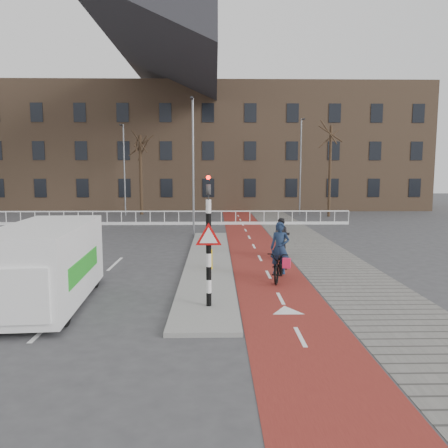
{
  "coord_description": "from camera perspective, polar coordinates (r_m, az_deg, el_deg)",
  "views": [
    {
      "loc": [
        -0.42,
        -13.47,
        3.74
      ],
      "look_at": [
        -0.05,
        5.0,
        1.5
      ],
      "focal_mm": 35.0,
      "sensor_mm": 36.0,
      "label": 1
    }
  ],
  "objects": [
    {
      "name": "tree_mid",
      "position": [
        38.41,
        -10.8,
        6.28
      ],
      "size": [
        0.27,
        0.27,
        6.79
      ],
      "primitive_type": "cylinder",
      "color": "#2F2215",
      "rests_on": "ground"
    },
    {
      "name": "streetlight_left",
      "position": [
        37.97,
        -12.88,
        6.85
      ],
      "size": [
        0.12,
        0.12,
        7.62
      ],
      "primitive_type": "cylinder",
      "color": "slate",
      "rests_on": "ground"
    },
    {
      "name": "bollard",
      "position": [
        16.27,
        -1.73,
        -4.6
      ],
      "size": [
        0.12,
        0.12,
        0.75
      ],
      "primitive_type": "cylinder",
      "color": "yellow",
      "rests_on": "curb_island"
    },
    {
      "name": "traffic_signal",
      "position": [
        11.58,
        -2.02,
        -1.78
      ],
      "size": [
        0.8,
        0.8,
        3.68
      ],
      "color": "black",
      "rests_on": "curb_island"
    },
    {
      "name": "railing",
      "position": [
        31.0,
        -9.62,
        0.46
      ],
      "size": [
        28.0,
        0.1,
        0.99
      ],
      "color": "silver",
      "rests_on": "ground"
    },
    {
      "name": "streetlight_near",
      "position": [
        25.93,
        -4.04,
        7.41
      ],
      "size": [
        0.12,
        0.12,
        7.94
      ],
      "primitive_type": "cylinder",
      "color": "slate",
      "rests_on": "ground"
    },
    {
      "name": "ground",
      "position": [
        13.99,
        0.63,
        -8.6
      ],
      "size": [
        120.0,
        120.0,
        0.0
      ],
      "primitive_type": "plane",
      "color": "#38383A",
      "rests_on": "ground"
    },
    {
      "name": "cyclist_near",
      "position": [
        15.11,
        7.29,
        -4.81
      ],
      "size": [
        1.19,
        2.06,
        2.02
      ],
      "rotation": [
        0.0,
        0.0,
        -0.28
      ],
      "color": "black",
      "rests_on": "bike_lane"
    },
    {
      "name": "streetlight_right",
      "position": [
        37.72,
        9.95,
        7.28
      ],
      "size": [
        0.12,
        0.12,
        8.09
      ],
      "primitive_type": "cylinder",
      "color": "slate",
      "rests_on": "ground"
    },
    {
      "name": "van",
      "position": [
        13.18,
        -22.24,
        -4.76
      ],
      "size": [
        2.46,
        5.4,
        2.26
      ],
      "rotation": [
        0.0,
        0.0,
        0.07
      ],
      "color": "white",
      "rests_on": "ground"
    },
    {
      "name": "townhouse_row",
      "position": [
        45.73,
        -4.46,
        12.01
      ],
      "size": [
        46.0,
        10.0,
        15.9
      ],
      "color": "#7F6047",
      "rests_on": "ground"
    },
    {
      "name": "curb_island",
      "position": [
        17.86,
        -2.02,
        -4.98
      ],
      "size": [
        1.8,
        16.0,
        0.12
      ],
      "primitive_type": "cube",
      "color": "gray",
      "rests_on": "ground"
    },
    {
      "name": "bike_lane",
      "position": [
        23.84,
        3.5,
        -2.11
      ],
      "size": [
        2.5,
        60.0,
        0.01
      ],
      "primitive_type": "cube",
      "color": "maroon",
      "rests_on": "ground"
    },
    {
      "name": "cyclist_far",
      "position": [
        19.05,
        7.55,
        -2.25
      ],
      "size": [
        0.98,
        1.63,
        1.72
      ],
      "rotation": [
        0.0,
        0.0,
        -0.37
      ],
      "color": "black",
      "rests_on": "bike_lane"
    },
    {
      "name": "tree_right",
      "position": [
        37.07,
        13.66,
        6.67
      ],
      "size": [
        0.22,
        0.22,
        7.41
      ],
      "primitive_type": "cylinder",
      "color": "#2F2215",
      "rests_on": "ground"
    },
    {
      "name": "sidewalk",
      "position": [
        24.23,
        10.12,
        -2.06
      ],
      "size": [
        3.0,
        60.0,
        0.01
      ],
      "primitive_type": "cube",
      "color": "slate",
      "rests_on": "ground"
    }
  ]
}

